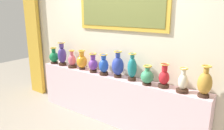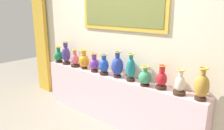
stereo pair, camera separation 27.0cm
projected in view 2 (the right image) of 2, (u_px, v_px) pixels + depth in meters
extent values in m
plane|color=gray|center=(112.00, 120.00, 3.57)|extent=(11.00, 11.00, 0.00)
cube|color=beige|center=(112.00, 99.00, 3.47)|extent=(3.03, 0.28, 0.80)
cube|color=beige|center=(120.00, 36.00, 3.35)|extent=(5.00, 0.10, 2.83)
cube|color=gold|center=(121.00, 5.00, 3.15)|extent=(1.59, 0.03, 0.76)
cube|color=olive|center=(120.00, 5.00, 3.13)|extent=(1.47, 0.01, 0.64)
cube|color=gold|center=(41.00, 39.00, 4.67)|extent=(0.40, 0.08, 2.39)
cylinder|color=#382319|center=(59.00, 61.00, 4.22)|extent=(0.15, 0.15, 0.03)
ellipsoid|color=#14723D|center=(59.00, 56.00, 4.19)|extent=(0.18, 0.18, 0.20)
cylinder|color=#14723D|center=(58.00, 49.00, 4.15)|extent=(0.08, 0.08, 0.08)
torus|color=gold|center=(58.00, 47.00, 4.14)|extent=(0.12, 0.12, 0.02)
cylinder|color=#382319|center=(66.00, 63.00, 4.06)|extent=(0.14, 0.14, 0.04)
ellipsoid|color=#3F2D7F|center=(66.00, 55.00, 4.02)|extent=(0.16, 0.16, 0.29)
cylinder|color=#3F2D7F|center=(65.00, 45.00, 3.97)|extent=(0.08, 0.08, 0.09)
torus|color=gold|center=(65.00, 42.00, 3.96)|extent=(0.14, 0.14, 0.01)
cylinder|color=#382319|center=(75.00, 66.00, 3.89)|extent=(0.16, 0.16, 0.04)
ellipsoid|color=#CC5972|center=(75.00, 59.00, 3.86)|extent=(0.14, 0.14, 0.20)
cylinder|color=#CC5972|center=(75.00, 52.00, 3.82)|extent=(0.06, 0.06, 0.07)
torus|color=gold|center=(75.00, 50.00, 3.81)|extent=(0.11, 0.11, 0.02)
cylinder|color=#382319|center=(84.00, 68.00, 3.76)|extent=(0.11, 0.11, 0.03)
ellipsoid|color=orange|center=(84.00, 61.00, 3.72)|extent=(0.19, 0.19, 0.22)
cylinder|color=orange|center=(84.00, 53.00, 3.68)|extent=(0.08, 0.08, 0.08)
torus|color=gold|center=(84.00, 50.00, 3.67)|extent=(0.13, 0.13, 0.02)
cylinder|color=#382319|center=(94.00, 71.00, 3.57)|extent=(0.12, 0.12, 0.04)
ellipsoid|color=#6B3393|center=(94.00, 64.00, 3.54)|extent=(0.16, 0.16, 0.19)
cylinder|color=#6B3393|center=(94.00, 56.00, 3.50)|extent=(0.08, 0.08, 0.09)
torus|color=gold|center=(94.00, 54.00, 3.49)|extent=(0.13, 0.13, 0.02)
cylinder|color=#382319|center=(104.00, 73.00, 3.41)|extent=(0.14, 0.14, 0.04)
ellipsoid|color=#1E47B2|center=(104.00, 66.00, 3.38)|extent=(0.16, 0.16, 0.22)
cylinder|color=#1E47B2|center=(104.00, 57.00, 3.34)|extent=(0.08, 0.08, 0.07)
torus|color=gold|center=(104.00, 55.00, 3.33)|extent=(0.14, 0.14, 0.02)
cylinder|color=#382319|center=(117.00, 76.00, 3.28)|extent=(0.12, 0.12, 0.04)
ellipsoid|color=#263899|center=(117.00, 66.00, 3.24)|extent=(0.19, 0.19, 0.28)
cylinder|color=#263899|center=(117.00, 55.00, 3.19)|extent=(0.07, 0.07, 0.09)
torus|color=gold|center=(117.00, 52.00, 3.18)|extent=(0.13, 0.13, 0.02)
cylinder|color=#382319|center=(131.00, 79.00, 3.11)|extent=(0.12, 0.12, 0.04)
ellipsoid|color=#19727A|center=(131.00, 68.00, 3.07)|extent=(0.14, 0.14, 0.30)
cylinder|color=#19727A|center=(131.00, 56.00, 3.02)|extent=(0.06, 0.06, 0.06)
torus|color=gold|center=(131.00, 54.00, 3.01)|extent=(0.12, 0.12, 0.02)
cylinder|color=#382319|center=(145.00, 85.00, 2.92)|extent=(0.13, 0.13, 0.03)
ellipsoid|color=#388C60|center=(145.00, 78.00, 2.89)|extent=(0.18, 0.18, 0.19)
cylinder|color=#388C60|center=(145.00, 69.00, 2.86)|extent=(0.06, 0.06, 0.06)
torus|color=gold|center=(145.00, 67.00, 2.85)|extent=(0.12, 0.12, 0.02)
cylinder|color=#382319|center=(161.00, 87.00, 2.80)|extent=(0.15, 0.15, 0.04)
ellipsoid|color=red|center=(162.00, 79.00, 2.77)|extent=(0.14, 0.14, 0.19)
cylinder|color=red|center=(162.00, 69.00, 2.74)|extent=(0.08, 0.08, 0.09)
torus|color=gold|center=(162.00, 65.00, 2.72)|extent=(0.12, 0.12, 0.01)
cylinder|color=#382319|center=(179.00, 93.00, 2.62)|extent=(0.16, 0.16, 0.04)
ellipsoid|color=beige|center=(180.00, 84.00, 2.59)|extent=(0.12, 0.12, 0.21)
cylinder|color=beige|center=(181.00, 73.00, 2.55)|extent=(0.06, 0.06, 0.07)
torus|color=gold|center=(181.00, 70.00, 2.54)|extent=(0.11, 0.11, 0.01)
cylinder|color=#382319|center=(200.00, 98.00, 2.46)|extent=(0.13, 0.13, 0.03)
ellipsoid|color=#B27F2D|center=(202.00, 86.00, 2.42)|extent=(0.17, 0.17, 0.28)
cylinder|color=#B27F2D|center=(203.00, 72.00, 2.38)|extent=(0.06, 0.06, 0.08)
torus|color=gold|center=(204.00, 68.00, 2.37)|extent=(0.12, 0.12, 0.02)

